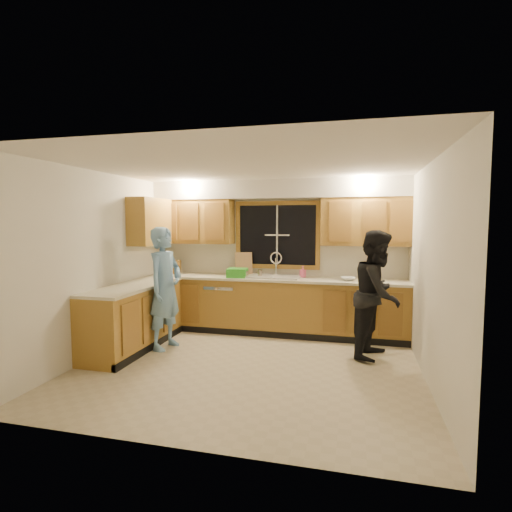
{
  "coord_description": "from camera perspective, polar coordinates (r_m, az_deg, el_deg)",
  "views": [
    {
      "loc": [
        1.28,
        -4.72,
        1.81
      ],
      "look_at": [
        -0.06,
        0.65,
        1.35
      ],
      "focal_mm": 28.0,
      "sensor_mm": 36.0,
      "label": 1
    }
  ],
  "objects": [
    {
      "name": "window_frame",
      "position": [
        6.74,
        3.04,
        3.0
      ],
      "size": [
        1.44,
        0.03,
        1.14
      ],
      "color": "black",
      "rests_on": "wall_back"
    },
    {
      "name": "soap_bottle",
      "position": [
        6.56,
        6.71,
        -2.24
      ],
      "size": [
        0.1,
        0.1,
        0.18
      ],
      "primitive_type": "imported",
      "rotation": [
        0.0,
        0.0,
        -0.3
      ],
      "color": "#ED5A8B",
      "rests_on": "countertop_back"
    },
    {
      "name": "upper_cabinets_return",
      "position": [
        6.67,
        -14.89,
        4.77
      ],
      "size": [
        0.33,
        0.9,
        0.75
      ],
      "primitive_type": "cube",
      "color": "#AA7B31",
      "rests_on": "wall_left"
    },
    {
      "name": "wall_back",
      "position": [
        6.77,
        3.04,
        0.04
      ],
      "size": [
        4.2,
        0.0,
        4.2
      ],
      "primitive_type": "plane",
      "rotation": [
        1.57,
        0.0,
        0.0
      ],
      "color": "silver",
      "rests_on": "ground"
    },
    {
      "name": "upper_cabinets_left",
      "position": [
        7.0,
        -8.77,
        4.86
      ],
      "size": [
        1.35,
        0.33,
        0.75
      ],
      "primitive_type": "cube",
      "color": "#AA7B31",
      "rests_on": "wall_back"
    },
    {
      "name": "floor",
      "position": [
        5.22,
        -1.14,
        -15.51
      ],
      "size": [
        4.2,
        4.2,
        0.0
      ],
      "primitive_type": "plane",
      "color": "#BEB092",
      "rests_on": "ground"
    },
    {
      "name": "can_right",
      "position": [
        6.47,
        0.55,
        -2.54
      ],
      "size": [
        0.08,
        0.08,
        0.13
      ],
      "primitive_type": "cylinder",
      "rotation": [
        0.0,
        0.0,
        0.15
      ],
      "color": "#B8A78E",
      "rests_on": "countertop_back"
    },
    {
      "name": "countertop_left",
      "position": [
        6.0,
        -16.99,
        -4.15
      ],
      "size": [
        0.63,
        1.9,
        0.04
      ],
      "primitive_type": "cube",
      "color": "beige",
      "rests_on": "base_cabinets_left"
    },
    {
      "name": "ceiling",
      "position": [
        4.94,
        -1.19,
        12.82
      ],
      "size": [
        4.2,
        4.2,
        0.0
      ],
      "primitive_type": "plane",
      "rotation": [
        3.14,
        0.0,
        0.0
      ],
      "color": "white"
    },
    {
      "name": "can_left",
      "position": [
        6.45,
        -1.37,
        -2.65
      ],
      "size": [
        0.07,
        0.07,
        0.11
      ],
      "primitive_type": "cylinder",
      "rotation": [
        0.0,
        0.0,
        0.26
      ],
      "color": "#B8A78E",
      "rests_on": "countertop_back"
    },
    {
      "name": "cutting_board",
      "position": [
        6.76,
        -1.76,
        -1.11
      ],
      "size": [
        0.31,
        0.21,
        0.39
      ],
      "primitive_type": "cube",
      "rotation": [
        -0.21,
        0.0,
        0.41
      ],
      "color": "tan",
      "rests_on": "countertop_back"
    },
    {
      "name": "man",
      "position": [
        5.88,
        -12.85,
        -4.48
      ],
      "size": [
        0.52,
        0.7,
        1.75
      ],
      "primitive_type": "imported",
      "rotation": [
        0.0,
        0.0,
        1.4
      ],
      "color": "#6D9ECF",
      "rests_on": "floor"
    },
    {
      "name": "woman",
      "position": [
        5.61,
        16.98,
        -5.22
      ],
      "size": [
        0.88,
        0.99,
        1.71
      ],
      "primitive_type": "imported",
      "rotation": [
        0.0,
        0.0,
        1.25
      ],
      "color": "black",
      "rests_on": "floor"
    },
    {
      "name": "soffit",
      "position": [
        6.6,
        2.79,
        9.49
      ],
      "size": [
        4.2,
        0.35,
        0.3
      ],
      "primitive_type": "cube",
      "color": "beige",
      "rests_on": "wall_back"
    },
    {
      "name": "dishwasher",
      "position": [
        6.81,
        -4.59,
        -7.09
      ],
      "size": [
        0.6,
        0.56,
        0.82
      ],
      "primitive_type": "cube",
      "color": "silver",
      "rests_on": "floor"
    },
    {
      "name": "upper_cabinets_right",
      "position": [
        6.46,
        15.33,
        4.76
      ],
      "size": [
        1.35,
        0.33,
        0.75
      ],
      "primitive_type": "cube",
      "color": "#AA7B31",
      "rests_on": "wall_back"
    },
    {
      "name": "dish_crate",
      "position": [
        6.52,
        -2.68,
        -2.41
      ],
      "size": [
        0.33,
        0.32,
        0.15
      ],
      "primitive_type": "cube",
      "rotation": [
        0.0,
        0.0,
        0.08
      ],
      "color": "green",
      "rests_on": "countertop_back"
    },
    {
      "name": "bowl",
      "position": [
        6.31,
        12.99,
        -3.19
      ],
      "size": [
        0.27,
        0.27,
        0.06
      ],
      "primitive_type": "imported",
      "rotation": [
        0.0,
        0.0,
        0.21
      ],
      "color": "silver",
      "rests_on": "countertop_back"
    },
    {
      "name": "sink",
      "position": [
        6.52,
        2.53,
        -3.54
      ],
      "size": [
        0.86,
        0.52,
        0.57
      ],
      "color": "silver",
      "rests_on": "countertop_back"
    },
    {
      "name": "base_cabinets_back",
      "position": [
        6.6,
        2.51,
        -7.2
      ],
      "size": [
        4.2,
        0.6,
        0.88
      ],
      "primitive_type": "cube",
      "color": "#AA7B31",
      "rests_on": "ground"
    },
    {
      "name": "knife_block",
      "position": [
        7.08,
        -11.27,
        -1.54
      ],
      "size": [
        0.14,
        0.12,
        0.24
      ],
      "primitive_type": "cube",
      "rotation": [
        0.0,
        0.0,
        0.1
      ],
      "color": "olive",
      "rests_on": "countertop_back"
    },
    {
      "name": "wall_left",
      "position": [
        5.83,
        -21.5,
        -1.05
      ],
      "size": [
        0.0,
        3.8,
        3.8
      ],
      "primitive_type": "plane",
      "rotation": [
        1.57,
        0.0,
        1.57
      ],
      "color": "silver",
      "rests_on": "ground"
    },
    {
      "name": "wall_right",
      "position": [
        4.83,
        23.69,
        -2.28
      ],
      "size": [
        0.0,
        3.8,
        3.8
      ],
      "primitive_type": "plane",
      "rotation": [
        1.57,
        0.0,
        -1.57
      ],
      "color": "silver",
      "rests_on": "ground"
    },
    {
      "name": "stove",
      "position": [
        5.62,
        -20.04,
        -9.5
      ],
      "size": [
        0.58,
        0.75,
        0.9
      ],
      "primitive_type": "cube",
      "color": "silver",
      "rests_on": "floor"
    },
    {
      "name": "countertop_back",
      "position": [
        6.5,
        2.5,
        -3.26
      ],
      "size": [
        4.2,
        0.63,
        0.04
      ],
      "primitive_type": "cube",
      "color": "beige",
      "rests_on": "base_cabinets_back"
    },
    {
      "name": "base_cabinets_left",
      "position": [
        6.09,
        -17.01,
        -8.42
      ],
      "size": [
        0.6,
        1.9,
        0.88
      ],
      "primitive_type": "cube",
      "color": "#AA7B31",
      "rests_on": "ground"
    }
  ]
}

